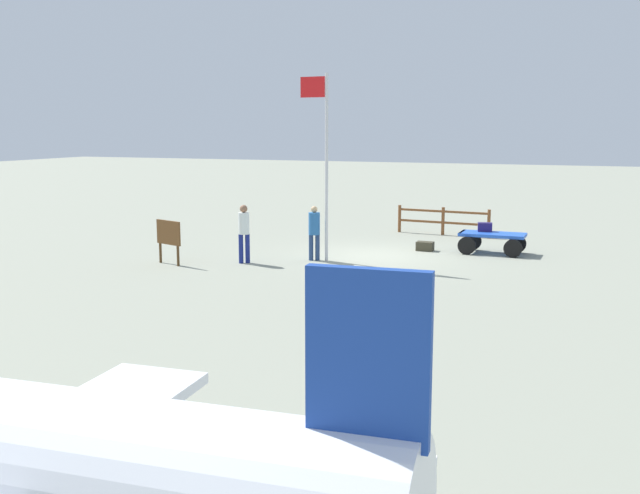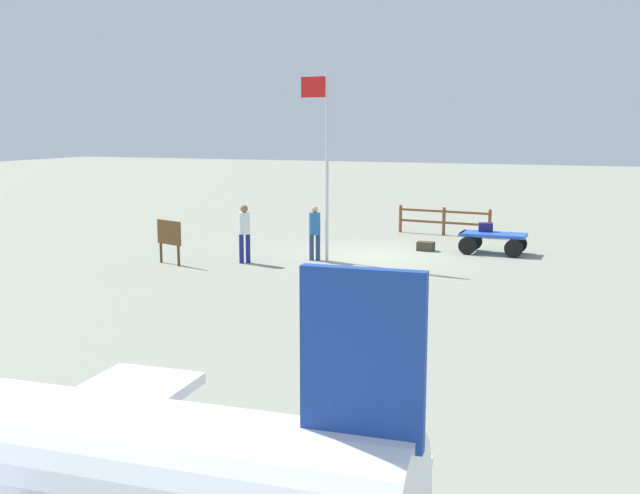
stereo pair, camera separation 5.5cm
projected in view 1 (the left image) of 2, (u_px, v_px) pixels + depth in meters
The scene contains 10 objects.
ground_plane at pixel (375, 256), 23.79m from camera, with size 120.00×120.00×0.00m, color gray.
luggage_cart at pixel (492, 239), 24.11m from camera, with size 2.11×1.16×0.68m.
suitcase_olive at pixel (485, 227), 24.39m from camera, with size 0.51×0.38×0.29m.
suitcase_tan at pixel (425, 246), 24.70m from camera, with size 0.56×0.37×0.30m.
worker_lead at pixel (314, 229), 22.80m from camera, with size 0.45×0.45×1.70m.
worker_trailing at pixel (244, 229), 22.33m from camera, with size 0.46×0.46×1.78m.
airplane_near at pixel (3, 467), 6.39m from camera, with size 7.51×4.59×3.16m.
flagpole at pixel (324, 152), 22.39m from camera, with size 0.91×0.11×5.69m.
signboard at pixel (169, 236), 22.15m from camera, with size 1.03×0.42×1.33m.
wooden_fence at pixel (443, 219), 28.21m from camera, with size 3.63×0.44×1.06m.
Camera 1 is at (-6.88, 22.47, 4.13)m, focal length 41.51 mm.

